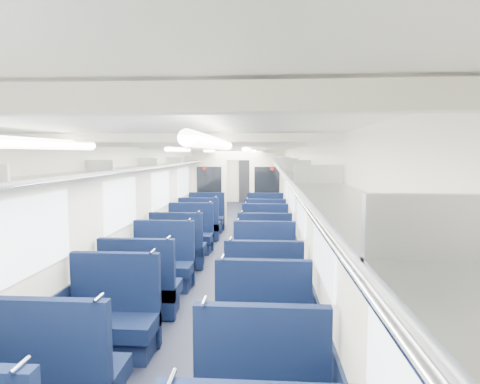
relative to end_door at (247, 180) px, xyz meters
name	(u,v)px	position (x,y,z in m)	size (l,w,h in m)	color
floor	(228,250)	(0.00, -8.94, -1.00)	(2.80, 18.00, 0.01)	black
ceiling	(228,147)	(0.00, -8.94, 1.35)	(2.80, 18.00, 0.01)	white
wall_left	(167,198)	(-1.40, -8.94, 0.18)	(0.02, 18.00, 2.35)	silver
dado_left	(168,234)	(-1.39, -8.94, -0.65)	(0.03, 17.90, 0.70)	black
wall_right	(291,199)	(1.40, -8.94, 0.18)	(0.02, 18.00, 2.35)	silver
dado_right	(289,236)	(1.39, -8.94, -0.65)	(0.03, 17.90, 0.70)	black
wall_far	(247,176)	(0.00, 0.06, 0.18)	(2.80, 0.02, 2.35)	silver
luggage_rack_left	(175,163)	(-1.21, -8.94, 0.97)	(0.36, 17.40, 0.18)	#B2B5BA
luggage_rack_right	(283,164)	(1.21, -8.94, 0.97)	(0.36, 17.40, 0.18)	#B2B5BA
windows	(226,190)	(0.00, -9.40, 0.42)	(2.78, 15.60, 0.75)	white
ceiling_fittings	(227,149)	(0.00, -9.20, 1.29)	(2.70, 16.06, 0.11)	silver
end_door	(247,180)	(0.00, 0.00, 0.00)	(0.75, 0.06, 2.00)	black
bulkhead	(238,185)	(0.00, -5.86, 0.23)	(2.80, 0.10, 2.35)	silver
seat_4	(58,382)	(-0.83, -14.80, -0.65)	(1.01, 0.56, 1.13)	#0B1534
seat_6	(112,322)	(-0.83, -13.67, -0.65)	(1.01, 0.56, 1.13)	#0B1534
seat_7	(263,335)	(0.83, -13.86, -0.65)	(1.01, 0.56, 1.13)	#0B1534
seat_8	(141,291)	(-0.83, -12.67, -0.65)	(1.01, 0.56, 1.13)	#0B1534
seat_9	(264,294)	(0.83, -12.68, -0.65)	(1.01, 0.56, 1.13)	#0B1534
seat_10	(163,267)	(-0.83, -11.54, -0.65)	(1.01, 0.56, 1.13)	#0B1534
seat_11	(264,269)	(0.83, -11.52, -0.65)	(1.01, 0.56, 1.13)	#0B1534
seat_12	(178,250)	(-0.83, -10.40, -0.65)	(1.01, 0.56, 1.13)	#0B1534
seat_13	(264,251)	(0.83, -10.35, -0.65)	(1.01, 0.56, 1.13)	#0B1534
seat_14	(190,237)	(-0.83, -9.21, -0.65)	(1.01, 0.56, 1.13)	#0B1534
seat_15	(265,239)	(0.83, -9.27, -0.65)	(1.01, 0.56, 1.13)	#0B1534
seat_16	(200,226)	(-0.83, -7.94, -0.65)	(1.01, 0.56, 1.13)	#0B1534
seat_17	(265,228)	(0.83, -8.10, -0.65)	(1.01, 0.56, 1.13)	#0B1534
seat_18	(206,219)	(-0.83, -6.87, -0.65)	(1.01, 0.56, 1.13)	#0B1534
seat_19	(265,220)	(0.83, -6.88, -0.65)	(1.01, 0.56, 1.13)	#0B1534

